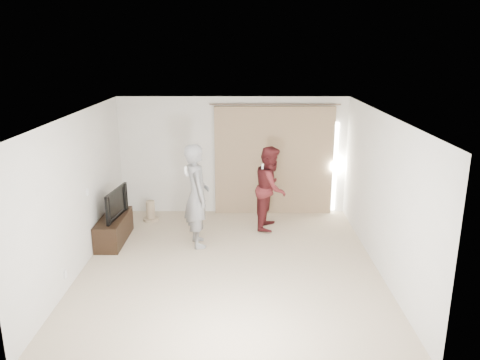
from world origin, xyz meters
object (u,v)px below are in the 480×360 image
person_woman (271,188)px  tv (112,203)px  person_man (197,196)px  tv_console (114,229)px

person_woman → tv: bearing=-166.2°
person_man → person_woman: (1.42, 0.89, -0.12)m
tv → person_man: 1.65m
person_man → person_woman: size_ratio=1.14×
person_man → person_woman: bearing=32.1°
tv_console → person_woman: (3.05, 0.75, 0.61)m
person_man → tv: bearing=174.9°
person_man → person_woman: 1.68m
tv → person_man: (1.63, -0.14, 0.20)m
tv_console → person_man: size_ratio=0.66×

